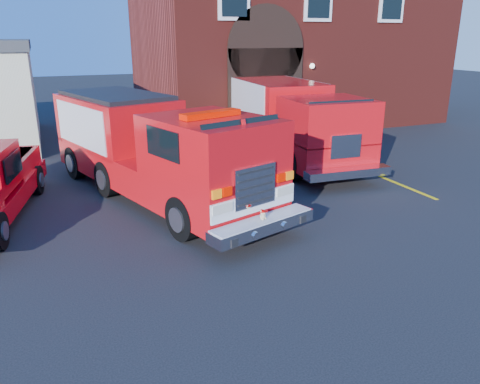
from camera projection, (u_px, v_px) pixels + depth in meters
name	position (u px, v px, depth m)	size (l,w,h in m)	color
ground	(221.00, 227.00, 11.59)	(100.00, 100.00, 0.00)	black
parking_stripe_near	(402.00, 185.00, 14.85)	(0.12, 3.00, 0.01)	yellow
parking_stripe_mid	(346.00, 163.00, 17.47)	(0.12, 3.00, 0.01)	yellow
parking_stripe_far	(305.00, 146.00, 20.09)	(0.12, 3.00, 0.01)	yellow
fire_station	(284.00, 40.00, 25.76)	(15.20, 10.20, 8.45)	maroon
fire_engine	(154.00, 148.00, 13.34)	(5.15, 9.58, 2.85)	black
secondary_truck	(289.00, 118.00, 17.85)	(3.31, 8.85, 2.81)	black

